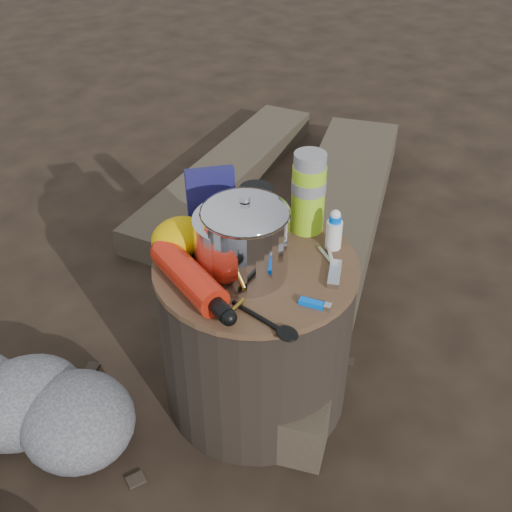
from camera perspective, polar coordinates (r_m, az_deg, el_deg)
ground at (r=1.81m, az=0.00°, el=-12.39°), size 60.00×60.00×0.00m
stump at (r=1.64m, az=0.00°, el=-7.09°), size 0.50×0.50×0.46m
log_main at (r=2.26m, az=6.66°, el=1.43°), size 1.64×1.35×0.15m
log_small at (r=2.72m, az=-2.68°, el=7.60°), size 1.26×0.80×0.11m
foil_windscreen at (r=1.45m, az=-1.37°, el=1.28°), size 0.22×0.22×0.14m
camping_pot at (r=1.41m, az=-0.99°, el=1.71°), size 0.20×0.20×0.20m
fuel_bottle at (r=1.40m, az=-6.17°, el=-1.92°), size 0.09×0.31×0.07m
thermos at (r=1.57m, az=4.84°, el=5.81°), size 0.09×0.09×0.21m
travel_mug at (r=1.58m, az=0.01°, el=4.33°), size 0.08×0.08×0.12m
stuff_sack at (r=1.51m, az=-7.08°, el=1.69°), size 0.14×0.12×0.10m
food_pouch at (r=1.60m, az=-4.16°, el=5.38°), size 0.12×0.08×0.16m
lighter at (r=1.37m, az=5.17°, el=-4.34°), size 0.05×0.07×0.01m
multitool at (r=1.46m, az=7.25°, el=-1.64°), size 0.09×0.09×0.01m
pot_grabber at (r=1.51m, az=6.73°, el=-0.26°), size 0.07×0.12×0.01m
spork at (r=1.33m, az=0.22°, el=-5.61°), size 0.07×0.17×0.01m
squeeze_bottle at (r=1.53m, az=7.21°, el=2.28°), size 0.04×0.04×0.09m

